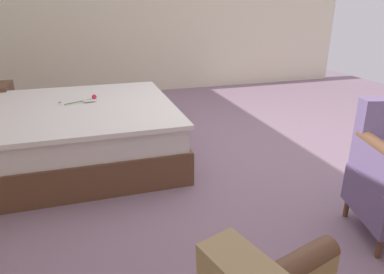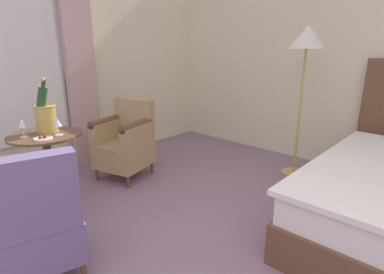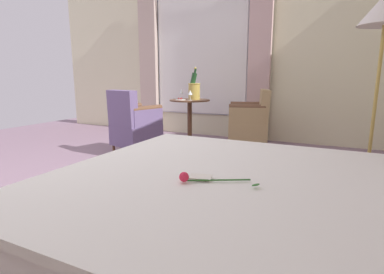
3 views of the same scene
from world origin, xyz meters
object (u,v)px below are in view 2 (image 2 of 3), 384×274
Objects in this scene: floor_lamp_brass at (306,47)px; snack_plate at (43,138)px; armchair_facing_bed at (34,220)px; armchair_by_window at (126,142)px; wine_glass_near_bucket at (22,125)px; side_table_round at (50,167)px; wine_glass_near_edge at (58,124)px; champagne_bucket at (45,115)px.

snack_plate is (-1.14, -2.38, -0.73)m from floor_lamp_brass.
snack_plate is 0.83m from armchair_facing_bed.
armchair_by_window is 0.99× the size of armchair_facing_bed.
wine_glass_near_bucket is 1.06× the size of snack_plate.
wine_glass_near_edge reaches higher than side_table_round.
snack_plate is at bearing -29.77° from champagne_bucket.
wine_glass_near_bucket is at bearing -122.79° from wine_glass_near_edge.
snack_plate reaches higher than side_table_round.
armchair_by_window is (-0.26, 0.85, -0.41)m from wine_glass_near_edge.
champagne_bucket is at bearing -172.87° from wine_glass_near_edge.
wine_glass_near_bucket is at bearing -84.07° from armchair_by_window.
side_table_round is 4.58× the size of wine_glass_near_bucket.
wine_glass_near_edge is at bearing 101.91° from snack_plate.
side_table_round is 0.94m from armchair_facing_bed.
wine_glass_near_edge is at bearing 57.21° from wine_glass_near_bucket.
armchair_facing_bed is (0.85, -0.28, -0.42)m from wine_glass_near_bucket.
side_table_round is 0.93m from armchair_by_window.
side_table_round is 0.45m from wine_glass_near_bucket.
floor_lamp_brass is 2.70m from champagne_bucket.
armchair_by_window reaches higher than snack_plate.
side_table_round is at bearing 81.09° from wine_glass_near_bucket.
snack_plate is at bearing 25.75° from wine_glass_near_bucket.
side_table_round is at bearing 154.21° from snack_plate.
armchair_facing_bed is (0.68, -0.37, -0.32)m from snack_plate.
champagne_bucket is 3.31× the size of wine_glass_near_edge.
wine_glass_near_bucket is 0.27m from wine_glass_near_edge.
wine_glass_near_bucket reaches higher than snack_plate.
wine_glass_near_bucket is at bearing -118.23° from floor_lamp_brass.
armchair_facing_bed is at bearing -54.74° from armchair_by_window.
snack_plate is (0.21, -0.12, -0.15)m from champagne_bucket.
armchair_facing_bed reaches higher than snack_plate.
armchair_by_window is 1.68m from armchair_facing_bed.
floor_lamp_brass reaches higher than wine_glass_near_bucket.
wine_glass_near_edge is 0.97m from armchair_facing_bed.
champagne_bucket reaches higher than armchair_facing_bed.
wine_glass_near_edge is (0.12, 0.07, 0.42)m from side_table_round.
snack_plate is at bearing -78.09° from wine_glass_near_edge.
side_table_round is 0.48m from champagne_bucket.
wine_glass_near_bucket is (-1.32, -2.46, -0.63)m from floor_lamp_brass.
side_table_round is at bearing -38.84° from champagne_bucket.
armchair_by_window is (-0.11, 1.08, -0.42)m from wine_glass_near_bucket.
champagne_bucket reaches higher than wine_glass_near_bucket.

